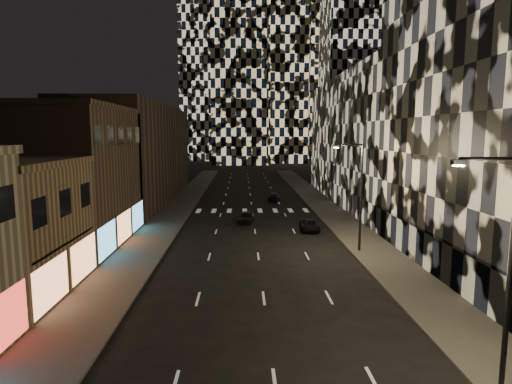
{
  "coord_description": "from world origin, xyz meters",
  "views": [
    {
      "loc": [
        -1.26,
        -4.89,
        9.92
      ],
      "look_at": [
        -0.35,
        23.91,
        6.0
      ],
      "focal_mm": 30.0,
      "sensor_mm": 36.0,
      "label": 1
    }
  ],
  "objects": [
    {
      "name": "midrise_filler_right",
      "position": [
        20.0,
        57.0,
        9.0
      ],
      "size": [
        16.0,
        40.0,
        18.0
      ],
      "primitive_type": "cube",
      "color": "#232326",
      "rests_on": "ground"
    },
    {
      "name": "tower_right_mid",
      "position": [
        35.0,
        135.0,
        50.0
      ],
      "size": [
        20.0,
        20.0,
        100.0
      ],
      "primitive_type": "cube",
      "color": "black",
      "rests_on": "ground"
    },
    {
      "name": "curb_left",
      "position": [
        -7.9,
        50.0,
        0.07
      ],
      "size": [
        0.2,
        120.0,
        0.15
      ],
      "primitive_type": "cube",
      "color": "#4C4C47",
      "rests_on": "ground"
    },
    {
      "name": "curb_right",
      "position": [
        7.9,
        50.0,
        0.07
      ],
      "size": [
        0.2,
        120.0,
        0.15
      ],
      "primitive_type": "cube",
      "color": "#4C4C47",
      "rests_on": "ground"
    },
    {
      "name": "retail_brown",
      "position": [
        -17.0,
        33.5,
        6.0
      ],
      "size": [
        10.0,
        15.0,
        12.0
      ],
      "primitive_type": "cube",
      "color": "brown",
      "rests_on": "ground"
    },
    {
      "name": "sidewalk_left",
      "position": [
        -10.0,
        50.0,
        0.07
      ],
      "size": [
        4.0,
        120.0,
        0.15
      ],
      "primitive_type": "cube",
      "color": "#47443F",
      "rests_on": "ground"
    },
    {
      "name": "car_dark_rightlane",
      "position": [
        5.65,
        38.11,
        0.55
      ],
      "size": [
        2.02,
        4.05,
        1.1
      ],
      "primitive_type": "imported",
      "rotation": [
        0.0,
        0.0,
        -0.05
      ],
      "color": "black",
      "rests_on": "ground"
    },
    {
      "name": "car_dark_midlane",
      "position": [
        -0.93,
        42.34,
        0.64
      ],
      "size": [
        2.0,
        3.92,
        1.28
      ],
      "primitive_type": "imported",
      "rotation": [
        0.0,
        0.0,
        -0.14
      ],
      "color": "black",
      "rests_on": "ground"
    },
    {
      "name": "tower_center_low",
      "position": [
        -2.0,
        140.0,
        47.5
      ],
      "size": [
        18.0,
        18.0,
        95.0
      ],
      "primitive_type": "cube",
      "color": "black",
      "rests_on": "ground"
    },
    {
      "name": "retail_filler_left",
      "position": [
        -17.0,
        60.0,
        7.0
      ],
      "size": [
        10.0,
        40.0,
        14.0
      ],
      "primitive_type": "cube",
      "color": "brown",
      "rests_on": "ground"
    },
    {
      "name": "sidewalk_right",
      "position": [
        10.0,
        50.0,
        0.07
      ],
      "size": [
        4.0,
        120.0,
        0.15
      ],
      "primitive_type": "cube",
      "color": "#47443F",
      "rests_on": "ground"
    },
    {
      "name": "car_dark_oncoming",
      "position": [
        3.5,
        58.38,
        0.59
      ],
      "size": [
        2.03,
        4.18,
        1.17
      ],
      "primitive_type": "imported",
      "rotation": [
        0.0,
        0.0,
        3.04
      ],
      "color": "black",
      "rests_on": "ground"
    },
    {
      "name": "streetlight_far",
      "position": [
        8.35,
        30.0,
        5.35
      ],
      "size": [
        2.55,
        0.25,
        9.0
      ],
      "color": "black",
      "rests_on": "sidewalk_right"
    },
    {
      "name": "streetlight_near",
      "position": [
        8.35,
        10.0,
        5.35
      ],
      "size": [
        2.55,
        0.25,
        9.0
      ],
      "color": "black",
      "rests_on": "sidewalk_right"
    },
    {
      "name": "midrise_base",
      "position": [
        12.3,
        24.5,
        1.5
      ],
      "size": [
        0.6,
        25.0,
        3.0
      ],
      "primitive_type": "cube",
      "color": "#383838",
      "rests_on": "ground"
    },
    {
      "name": "tower_left_back",
      "position": [
        -12.0,
        165.0,
        60.0
      ],
      "size": [
        24.0,
        24.0,
        120.0
      ],
      "primitive_type": "cube",
      "color": "black",
      "rests_on": "ground"
    }
  ]
}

